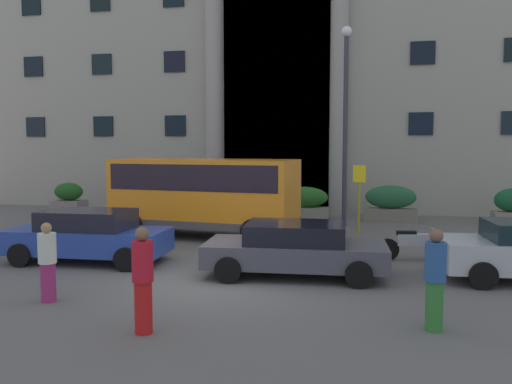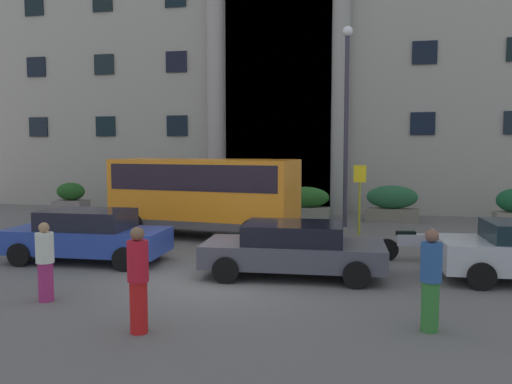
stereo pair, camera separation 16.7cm
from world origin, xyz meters
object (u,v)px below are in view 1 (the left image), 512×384
object	(u,v)px
bus_stop_sign	(359,192)
hedge_planter_far_east	(219,199)
hedge_planter_west	(305,203)
motorcycle_far_end	(317,241)
scooter_by_planter	(411,244)
orange_minibus	(204,191)
pedestrian_man_red_shirt	(143,280)
pedestrian_man_crossing	(435,279)
pedestrian_woman_with_bag	(48,262)
hedge_planter_east	(390,204)
parked_coupe_end	(88,235)
lamppost_plaza_centre	(345,112)
parked_sedan_second	(295,248)
hedge_planter_entrance_right	(69,199)

from	to	relation	value
bus_stop_sign	hedge_planter_far_east	world-z (taller)	bus_stop_sign
hedge_planter_west	motorcycle_far_end	xyz separation A→B (m)	(1.28, -7.82, -0.22)
scooter_by_planter	motorcycle_far_end	distance (m)	2.61
orange_minibus	pedestrian_man_red_shirt	size ratio (longest dim) A/B	3.60
scooter_by_planter	pedestrian_man_crossing	size ratio (longest dim) A/B	1.10
motorcycle_far_end	pedestrian_woman_with_bag	distance (m)	7.41
orange_minibus	hedge_planter_east	xyz separation A→B (m)	(6.49, 5.27, -0.89)
parked_coupe_end	motorcycle_far_end	world-z (taller)	parked_coupe_end
hedge_planter_far_east	lamppost_plaza_centre	world-z (taller)	lamppost_plaza_centre
parked_sedan_second	pedestrian_man_crossing	distance (m)	4.38
hedge_planter_east	pedestrian_woman_with_bag	bearing A→B (deg)	-118.89
pedestrian_woman_with_bag	lamppost_plaza_centre	world-z (taller)	lamppost_plaza_centre
orange_minibus	motorcycle_far_end	distance (m)	4.93
parked_coupe_end	lamppost_plaza_centre	world-z (taller)	lamppost_plaza_centre
bus_stop_sign	lamppost_plaza_centre	bearing A→B (deg)	107.67
motorcycle_far_end	pedestrian_man_red_shirt	size ratio (longest dim) A/B	1.07
pedestrian_man_red_shirt	hedge_planter_east	bearing A→B (deg)	-76.98
pedestrian_man_red_shirt	pedestrian_woman_with_bag	distance (m)	2.95
bus_stop_sign	hedge_planter_entrance_right	xyz separation A→B (m)	(-13.49, 3.33, -0.85)
hedge_planter_entrance_right	hedge_planter_west	size ratio (longest dim) A/B	0.69
pedestrian_man_crossing	bus_stop_sign	bearing A→B (deg)	90.58
bus_stop_sign	orange_minibus	bearing A→B (deg)	-163.28
bus_stop_sign	parked_sedan_second	bearing A→B (deg)	-102.58
hedge_planter_far_east	parked_sedan_second	distance (m)	10.89
orange_minibus	pedestrian_man_crossing	xyz separation A→B (m)	(6.68, -8.06, -0.73)
hedge_planter_west	parked_sedan_second	distance (m)	10.19
hedge_planter_far_east	parked_sedan_second	size ratio (longest dim) A/B	0.37
scooter_by_planter	pedestrian_woman_with_bag	distance (m)	9.39
pedestrian_woman_with_bag	hedge_planter_far_east	bearing A→B (deg)	-64.73
hedge_planter_entrance_right	pedestrian_woman_with_bag	bearing A→B (deg)	-59.88
hedge_planter_entrance_right	hedge_planter_west	world-z (taller)	hedge_planter_entrance_right
parked_sedan_second	orange_minibus	bearing A→B (deg)	125.37
hedge_planter_far_east	scooter_by_planter	world-z (taller)	hedge_planter_far_east
motorcycle_far_end	pedestrian_man_red_shirt	xyz separation A→B (m)	(-2.28, -6.80, 0.47)
motorcycle_far_end	orange_minibus	bearing A→B (deg)	155.55
hedge_planter_east	scooter_by_planter	distance (m)	7.64
orange_minibus	motorcycle_far_end	size ratio (longest dim) A/B	3.37
hedge_planter_east	parked_sedan_second	size ratio (longest dim) A/B	0.49
hedge_planter_entrance_right	hedge_planter_east	distance (m)	14.74
hedge_planter_far_east	hedge_planter_entrance_right	bearing A→B (deg)	-178.85
pedestrian_man_crossing	motorcycle_far_end	bearing A→B (deg)	106.36
bus_stop_sign	pedestrian_woman_with_bag	distance (m)	11.29
hedge_planter_far_east	pedestrian_man_crossing	size ratio (longest dim) A/B	0.94
motorcycle_far_end	lamppost_plaza_centre	world-z (taller)	lamppost_plaza_centre
bus_stop_sign	hedge_planter_entrance_right	world-z (taller)	bus_stop_sign
hedge_planter_far_east	bus_stop_sign	bearing A→B (deg)	-29.37
bus_stop_sign	motorcycle_far_end	bearing A→B (deg)	-105.47
pedestrian_man_red_shirt	pedestrian_woman_with_bag	xyz separation A→B (m)	(-2.65, 1.28, -0.11)
hedge_planter_east	pedestrian_man_crossing	bearing A→B (deg)	-89.18
pedestrian_man_crossing	hedge_planter_far_east	bearing A→B (deg)	112.23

